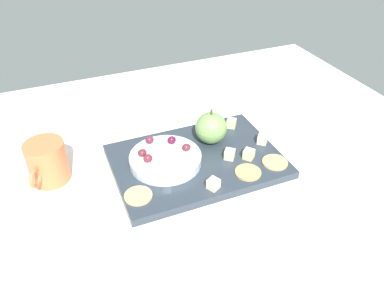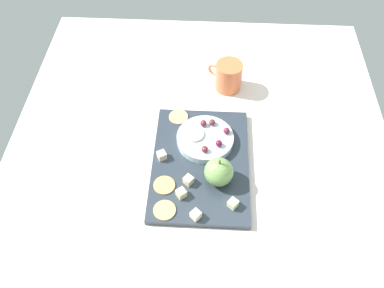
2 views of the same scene
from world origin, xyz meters
TOP-DOWN VIEW (x-y plane):
  - table at (0.00, 0.00)cm, footprint 123.69×104.06cm
  - platter at (0.72, 0.50)cm, footprint 35.55×24.78cm
  - serving_dish at (-6.00, 1.44)cm, footprint 15.14×15.14cm
  - apple_whole at (6.12, 5.09)cm, footprint 7.16×7.16cm
  - apple_stem at (6.12, 5.09)cm, footprint 0.50×0.50cm
  - cheese_cube_0 at (11.03, -3.76)cm, footprint 2.92×2.92cm
  - cheese_cube_1 at (0.32, -9.54)cm, footprint 2.82×2.82cm
  - cheese_cube_2 at (16.65, -0.06)cm, footprint 2.93×2.93cm
  - cheese_cube_3 at (13.23, 8.65)cm, footprint 2.92×2.92cm
  - cheese_cube_4 at (7.23, -2.24)cm, footprint 2.92×2.92cm
  - cracker_0 at (-14.18, -6.28)cm, footprint 5.38×5.38cm
  - cracker_1 at (15.35, -7.43)cm, footprint 5.38×5.38cm
  - cracker_2 at (8.47, -8.15)cm, footprint 5.38×5.38cm
  - grape_0 at (-10.43, 3.15)cm, footprint 1.87×1.68cm
  - grape_1 at (-1.25, 1.45)cm, footprint 1.87×1.68cm
  - grape_2 at (-3.25, 5.05)cm, footprint 1.87×1.68cm
  - grape_3 at (-9.92, 0.80)cm, footprint 1.87×1.68cm
  - grape_4 at (-7.65, 6.99)cm, footprint 1.87×1.68cm
  - apple_slice_0 at (-6.48, -1.52)cm, footprint 5.21×5.21cm
  - cup at (-28.96, 7.56)cm, footprint 7.92×10.34cm

SIDE VIEW (x-z plane):
  - table at x=0.00cm, z-range 0.00..4.56cm
  - platter at x=0.72cm, z-range 4.56..6.30cm
  - cracker_0 at x=-14.18cm, z-range 6.30..6.70cm
  - cracker_1 at x=15.35cm, z-range 6.30..6.70cm
  - cracker_2 at x=8.47cm, z-range 6.30..6.70cm
  - serving_dish at x=-6.00cm, z-range 6.30..8.30cm
  - cheese_cube_0 at x=11.03cm, z-range 6.30..8.38cm
  - cheese_cube_1 at x=0.32cm, z-range 6.30..8.38cm
  - cheese_cube_2 at x=16.65cm, z-range 6.30..8.38cm
  - cheese_cube_3 at x=13.23cm, z-range 6.30..8.38cm
  - cheese_cube_4 at x=7.23cm, z-range 6.30..8.38cm
  - apple_slice_0 at x=-6.48cm, z-range 8.30..8.90cm
  - cup at x=-28.96cm, z-range 4.56..13.36cm
  - grape_1 at x=-1.25cm, z-range 8.30..9.82cm
  - grape_0 at x=-10.43cm, z-range 8.30..9.83cm
  - grape_4 at x=-7.65cm, z-range 8.30..9.94cm
  - grape_2 at x=-3.25cm, z-range 8.30..9.98cm
  - grape_3 at x=-9.92cm, z-range 8.30..10.00cm
  - apple_whole at x=6.12cm, z-range 6.30..13.46cm
  - apple_stem at x=6.12cm, z-range 13.46..14.66cm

